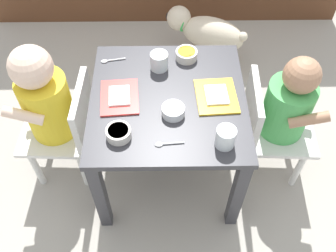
# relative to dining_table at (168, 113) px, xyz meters

# --- Properties ---
(ground_plane) EXTENTS (7.00, 7.00, 0.00)m
(ground_plane) POSITION_rel_dining_table_xyz_m (0.00, 0.00, -0.39)
(ground_plane) COLOR #9E998E
(dining_table) EXTENTS (0.57, 0.59, 0.47)m
(dining_table) POSITION_rel_dining_table_xyz_m (0.00, 0.00, 0.00)
(dining_table) COLOR #333338
(dining_table) RESTS_ON ground
(seated_child_left) EXTENTS (0.29, 0.29, 0.69)m
(seated_child_left) POSITION_rel_dining_table_xyz_m (-0.45, 0.02, 0.04)
(seated_child_left) COLOR silver
(seated_child_left) RESTS_ON ground
(seated_child_right) EXTENTS (0.29, 0.29, 0.64)m
(seated_child_right) POSITION_rel_dining_table_xyz_m (0.45, 0.01, 0.01)
(seated_child_right) COLOR silver
(seated_child_right) RESTS_ON ground
(dog) EXTENTS (0.44, 0.30, 0.31)m
(dog) POSITION_rel_dining_table_xyz_m (0.22, 0.71, -0.18)
(dog) COLOR beige
(dog) RESTS_ON ground
(food_tray_left) EXTENTS (0.15, 0.18, 0.02)m
(food_tray_left) POSITION_rel_dining_table_xyz_m (-0.18, 0.01, 0.09)
(food_tray_left) COLOR red
(food_tray_left) RESTS_ON dining_table
(food_tray_right) EXTENTS (0.16, 0.18, 0.02)m
(food_tray_right) POSITION_rel_dining_table_xyz_m (0.18, 0.01, 0.09)
(food_tray_right) COLOR gold
(food_tray_right) RESTS_ON dining_table
(water_cup_left) EXTENTS (0.07, 0.07, 0.07)m
(water_cup_left) POSITION_rel_dining_table_xyz_m (-0.03, 0.16, 0.11)
(water_cup_left) COLOR white
(water_cup_left) RESTS_ON dining_table
(water_cup_right) EXTENTS (0.07, 0.07, 0.07)m
(water_cup_right) POSITION_rel_dining_table_xyz_m (0.18, -0.21, 0.11)
(water_cup_right) COLOR white
(water_cup_right) RESTS_ON dining_table
(veggie_bowl_near) EXTENTS (0.08, 0.08, 0.03)m
(veggie_bowl_near) POSITION_rel_dining_table_xyz_m (0.02, -0.07, 0.10)
(veggie_bowl_near) COLOR white
(veggie_bowl_near) RESTS_ON dining_table
(veggie_bowl_far) EXTENTS (0.09, 0.09, 0.04)m
(veggie_bowl_far) POSITION_rel_dining_table_xyz_m (-0.17, -0.17, 0.10)
(veggie_bowl_far) COLOR silver
(veggie_bowl_far) RESTS_ON dining_table
(cereal_bowl_right_side) EXTENTS (0.09, 0.09, 0.04)m
(cereal_bowl_right_side) POSITION_rel_dining_table_xyz_m (0.08, 0.22, 0.10)
(cereal_bowl_right_side) COLOR silver
(cereal_bowl_right_side) RESTS_ON dining_table
(spoon_by_left_tray) EXTENTS (0.10, 0.02, 0.01)m
(spoon_by_left_tray) POSITION_rel_dining_table_xyz_m (-0.01, -0.21, 0.08)
(spoon_by_left_tray) COLOR silver
(spoon_by_left_tray) RESTS_ON dining_table
(spoon_by_right_tray) EXTENTS (0.10, 0.03, 0.01)m
(spoon_by_right_tray) POSITION_rel_dining_table_xyz_m (-0.23, 0.20, 0.08)
(spoon_by_right_tray) COLOR silver
(spoon_by_right_tray) RESTS_ON dining_table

